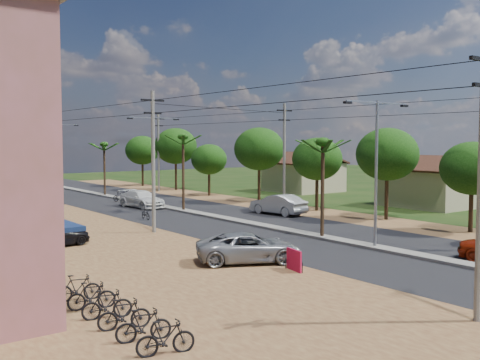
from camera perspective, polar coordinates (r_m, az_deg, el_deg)
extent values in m
plane|color=black|center=(31.42, 13.54, -6.86)|extent=(160.00, 160.00, 0.00)
cube|color=black|center=(42.45, -2.27, -3.91)|extent=(12.00, 110.00, 0.04)
cube|color=#605E56|center=(44.92, -4.44, -3.39)|extent=(1.00, 90.00, 0.18)
cube|color=brown|center=(29.60, -18.89, -7.60)|extent=(18.00, 46.00, 0.04)
cube|color=brown|center=(47.73, 6.18, -3.06)|extent=(5.00, 90.00, 0.03)
cube|color=#101F43|center=(20.79, -19.12, -3.85)|extent=(0.80, 5.40, 0.15)
cube|color=black|center=(21.01, -19.92, -8.78)|extent=(0.10, 3.00, 2.40)
cube|color=#0D4A85|center=(20.52, -20.19, 5.54)|extent=(0.12, 4.20, 1.20)
cube|color=tan|center=(53.07, 19.07, -0.77)|extent=(7.00, 7.00, 3.30)
cube|color=tan|center=(65.54, 6.45, 0.29)|extent=(7.00, 7.00, 3.30)
cylinder|color=black|center=(38.70, 22.42, -2.14)|extent=(0.28, 0.28, 3.85)
ellipsoid|color=black|center=(38.54, 22.51, 1.11)|extent=(4.00, 4.00, 3.40)
cylinder|color=black|center=(42.96, 14.67, -0.92)|extent=(0.28, 0.28, 4.55)
ellipsoid|color=black|center=(42.82, 14.73, 2.55)|extent=(4.60, 4.60, 3.91)
cylinder|color=black|center=(47.43, 7.82, -0.67)|extent=(0.28, 0.28, 4.06)
ellipsoid|color=black|center=(47.30, 7.84, 2.13)|extent=(4.20, 4.20, 3.57)
cylinder|color=black|center=(53.51, 1.95, 0.27)|extent=(0.28, 0.28, 4.76)
ellipsoid|color=black|center=(53.40, 1.96, 3.18)|extent=(4.80, 4.80, 4.08)
cylinder|color=black|center=(59.76, -3.16, 0.12)|extent=(0.28, 0.28, 3.64)
ellipsoid|color=black|center=(59.65, -3.16, 2.11)|extent=(3.80, 3.80, 3.23)
cylinder|color=black|center=(66.82, -6.53, 1.05)|extent=(0.28, 0.28, 4.90)
ellipsoid|color=black|center=(66.73, -6.55, 3.45)|extent=(5.00, 5.00, 4.25)
cylinder|color=black|center=(73.71, -9.87, 1.07)|extent=(0.28, 0.28, 4.34)
ellipsoid|color=black|center=(73.63, -9.89, 3.00)|extent=(4.40, 4.40, 3.74)
cylinder|color=black|center=(33.69, 8.38, -1.09)|extent=(0.22, 0.22, 5.80)
cylinder|color=black|center=(46.33, -5.79, 0.56)|extent=(0.22, 0.22, 6.20)
cylinder|color=black|center=(60.61, -13.60, 0.95)|extent=(0.22, 0.22, 5.50)
cylinder|color=gray|center=(30.93, 13.66, 0.44)|extent=(0.16, 0.16, 8.00)
cube|color=gray|center=(31.87, 15.16, 7.53)|extent=(2.40, 0.08, 0.08)
cube|color=gray|center=(30.02, 12.31, 7.80)|extent=(2.40, 0.08, 0.08)
cube|color=black|center=(32.73, 16.36, 7.23)|extent=(0.50, 0.18, 0.12)
cube|color=black|center=(29.20, 10.88, 7.74)|extent=(0.50, 0.18, 0.12)
cylinder|color=gray|center=(50.64, -8.71, 1.85)|extent=(0.16, 0.16, 8.00)
cube|color=gray|center=(51.22, -7.57, 6.25)|extent=(2.40, 0.08, 0.08)
cube|color=gray|center=(50.09, -9.98, 6.27)|extent=(2.40, 0.08, 0.08)
cube|color=black|center=(51.76, -6.50, 6.12)|extent=(0.50, 0.18, 0.12)
cube|color=black|center=(49.60, -11.12, 6.17)|extent=(0.50, 0.18, 0.12)
cylinder|color=gray|center=(73.63, -17.92, 2.36)|extent=(0.16, 0.16, 8.00)
cube|color=gray|center=(74.03, -17.10, 5.40)|extent=(2.40, 0.08, 0.08)
cube|color=gray|center=(73.26, -18.87, 5.38)|extent=(2.40, 0.08, 0.08)
cube|color=black|center=(74.41, -16.30, 5.33)|extent=(0.50, 0.18, 0.12)
cube|color=black|center=(72.92, -19.70, 5.29)|extent=(0.50, 0.18, 0.12)
cylinder|color=#605E56|center=(35.86, -8.81, 1.78)|extent=(0.24, 0.24, 9.00)
cube|color=black|center=(35.93, -8.87, 8.00)|extent=(1.60, 0.12, 0.12)
cube|color=black|center=(35.88, -8.86, 6.73)|extent=(1.20, 0.12, 0.12)
cylinder|color=#605E56|center=(56.24, -19.40, 2.39)|extent=(0.24, 0.24, 9.00)
cube|color=black|center=(56.28, -19.49, 6.36)|extent=(1.60, 0.12, 0.12)
cube|color=black|center=(56.25, -19.47, 5.54)|extent=(1.20, 0.12, 0.12)
cylinder|color=#605E56|center=(47.47, 4.51, 2.34)|extent=(0.24, 0.24, 9.00)
cube|color=black|center=(47.51, 4.54, 7.05)|extent=(1.60, 0.12, 0.12)
cube|color=black|center=(47.48, 4.53, 6.09)|extent=(1.20, 0.12, 0.12)
cylinder|color=#605E56|center=(65.62, -8.28, 2.77)|extent=(0.24, 0.24, 9.00)
cube|color=black|center=(65.65, -8.32, 6.17)|extent=(1.60, 0.12, 0.12)
cube|color=black|center=(65.63, -8.31, 5.48)|extent=(1.20, 0.12, 0.12)
imported|color=gray|center=(44.48, 3.88, -2.54)|extent=(2.28, 5.03, 1.60)
imported|color=silver|center=(49.77, -9.95, -1.97)|extent=(2.60, 5.29, 1.48)
imported|color=gray|center=(27.14, 0.94, -6.95)|extent=(5.60, 4.39, 1.41)
imported|color=black|center=(32.56, -18.44, -5.37)|extent=(4.18, 2.27, 1.35)
imported|color=black|center=(42.30, -9.55, -3.48)|extent=(0.70, 1.57, 0.80)
imported|color=black|center=(54.54, -12.11, -1.74)|extent=(1.09, 1.69, 0.99)
cube|color=#BD113D|center=(25.53, 5.51, -8.14)|extent=(0.32, 1.19, 1.00)
cylinder|color=black|center=(25.19, 6.36, -8.89)|extent=(0.04, 0.04, 0.50)
cylinder|color=black|center=(25.99, 4.68, -8.48)|extent=(0.04, 0.04, 0.50)
imported|color=black|center=(15.99, -7.57, -15.63)|extent=(1.73, 0.87, 1.00)
imported|color=black|center=(17.08, -9.77, -14.36)|extent=(1.73, 0.87, 1.00)
imported|color=black|center=(18.19, -11.68, -13.23)|extent=(1.73, 0.87, 1.00)
imported|color=black|center=(19.33, -13.36, -12.21)|extent=(1.73, 0.87, 1.00)
imported|color=black|center=(20.48, -14.83, -11.31)|extent=(1.73, 0.87, 1.00)
imported|color=black|center=(21.66, -16.14, -10.49)|extent=(1.73, 0.87, 1.00)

